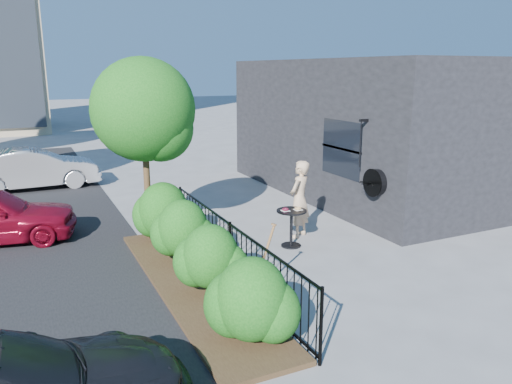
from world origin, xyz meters
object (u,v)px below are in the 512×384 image
cafe_table (291,221)px  car_silver (34,169)px  patio_tree (147,116)px  woman (299,199)px  shovel (263,264)px

cafe_table → car_silver: car_silver is taller
patio_tree → cafe_table: (2.59, -1.69, -2.20)m
patio_tree → woman: 3.80m
cafe_table → shovel: shovel is taller
patio_tree → shovel: (0.98, -3.57, -2.21)m
patio_tree → shovel: size_ratio=3.10×
woman → car_silver: size_ratio=0.45×
patio_tree → shovel: patio_tree is taller
patio_tree → shovel: bearing=-74.6°
woman → shovel: size_ratio=1.39×
patio_tree → car_silver: size_ratio=1.01×
cafe_table → shovel: size_ratio=0.68×
shovel → patio_tree: bearing=105.4°
patio_tree → woman: patio_tree is taller
cafe_table → shovel: 2.47m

